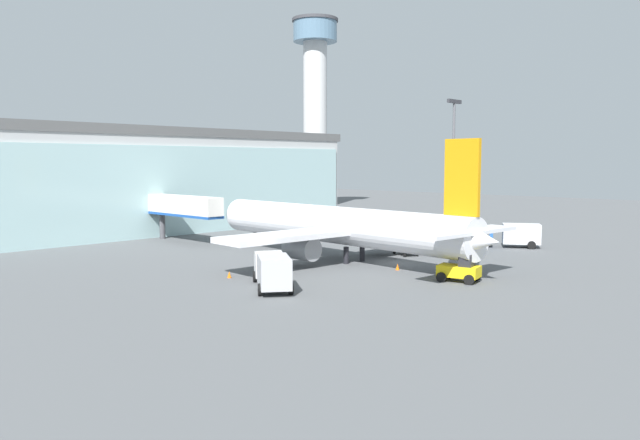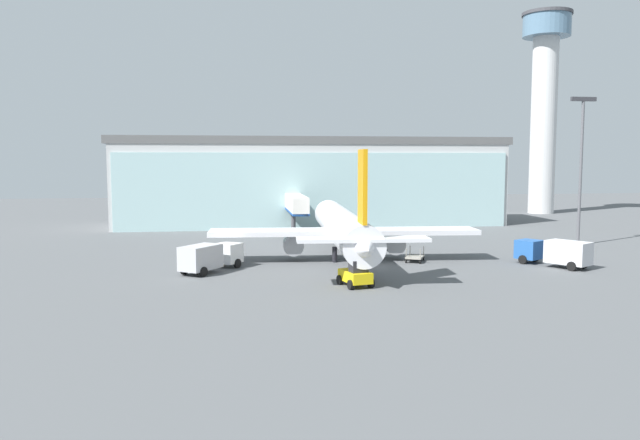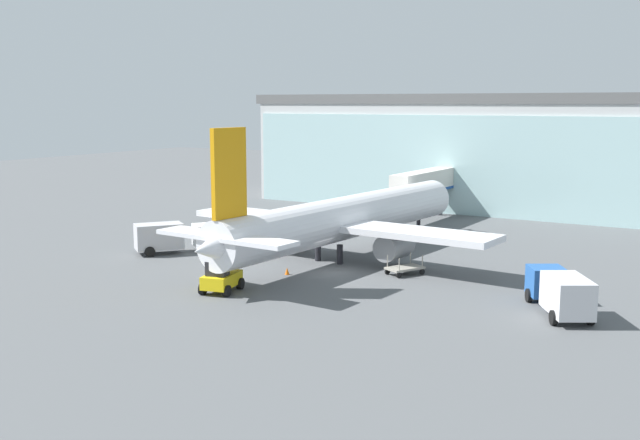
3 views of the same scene
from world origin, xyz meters
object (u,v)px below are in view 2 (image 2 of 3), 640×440
at_px(baggage_cart, 415,257).
at_px(pushback_tug, 356,275).
at_px(apron_light_mast, 581,158).
at_px(safety_cone_nose, 351,269).
at_px(airplane, 343,228).
at_px(control_tower, 544,94).
at_px(jet_bridge, 296,205).
at_px(fuel_truck, 555,252).
at_px(safety_cone_wingtip, 217,259).
at_px(catering_truck, 210,256).

bearing_deg(baggage_cart, pushback_tug, -10.19).
relative_size(apron_light_mast, safety_cone_nose, 32.83).
distance_m(airplane, baggage_cart, 8.10).
bearing_deg(airplane, pushback_tug, 177.72).
relative_size(control_tower, apron_light_mast, 2.14).
bearing_deg(safety_cone_nose, jet_bridge, 92.89).
bearing_deg(fuel_truck, baggage_cart, 37.68).
bearing_deg(jet_bridge, safety_cone_wingtip, 154.80).
relative_size(control_tower, baggage_cart, 12.00).
bearing_deg(safety_cone_nose, fuel_truck, -1.12).
distance_m(catering_truck, fuel_truck, 33.71).
bearing_deg(catering_truck, safety_cone_nose, -61.84).
bearing_deg(apron_light_mast, fuel_truck, -128.35).
distance_m(control_tower, baggage_cart, 71.65).
height_order(jet_bridge, control_tower, control_tower).
distance_m(jet_bridge, baggage_cart, 27.43).
bearing_deg(safety_cone_wingtip, catering_truck, -95.82).
xyz_separation_m(control_tower, baggage_cart, (-42.63, -52.95, -22.65)).
height_order(jet_bridge, apron_light_mast, apron_light_mast).
height_order(baggage_cart, safety_cone_wingtip, baggage_cart).
bearing_deg(baggage_cart, fuel_truck, 95.80).
height_order(safety_cone_nose, safety_cone_wingtip, same).
xyz_separation_m(apron_light_mast, airplane, (-30.68, -5.97, -7.40)).
bearing_deg(pushback_tug, jet_bridge, -11.71).
xyz_separation_m(catering_truck, pushback_tug, (12.12, -8.93, -0.49)).
xyz_separation_m(safety_cone_nose, safety_cone_wingtip, (-12.52, 7.95, 0.00)).
bearing_deg(control_tower, apron_light_mast, -113.27).
distance_m(apron_light_mast, safety_cone_nose, 35.69).
height_order(control_tower, apron_light_mast, control_tower).
xyz_separation_m(control_tower, pushback_tug, (-51.40, -64.40, -22.17)).
height_order(catering_truck, pushback_tug, catering_truck).
distance_m(airplane, catering_truck, 14.93).
bearing_deg(baggage_cart, safety_cone_nose, -32.09).
distance_m(control_tower, safety_cone_nose, 79.84).
bearing_deg(pushback_tug, apron_light_mast, -70.56).
bearing_deg(catering_truck, baggage_cart, -45.94).
relative_size(control_tower, safety_cone_wingtip, 70.31).
relative_size(baggage_cart, pushback_tug, 0.92).
bearing_deg(control_tower, baggage_cart, -128.84).
height_order(baggage_cart, pushback_tug, pushback_tug).
distance_m(catering_truck, safety_cone_wingtip, 6.02).
bearing_deg(apron_light_mast, safety_cone_wingtip, -172.98).
relative_size(baggage_cart, safety_cone_nose, 5.86).
bearing_deg(safety_cone_wingtip, baggage_cart, -9.38).
xyz_separation_m(airplane, pushback_tug, (-1.71, -14.24, -2.38)).
bearing_deg(baggage_cart, apron_light_mast, 137.57).
height_order(control_tower, catering_truck, control_tower).
bearing_deg(safety_cone_nose, control_tower, 48.79).
relative_size(jet_bridge, apron_light_mast, 0.71).
height_order(control_tower, safety_cone_wingtip, control_tower).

